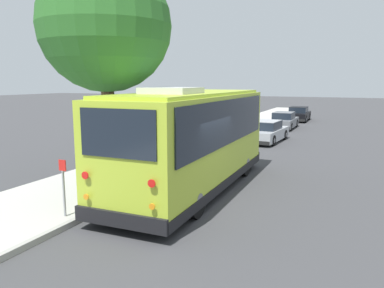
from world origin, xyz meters
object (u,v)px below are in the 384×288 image
at_px(parked_sedan_black, 299,114).
at_px(street_tree, 107,17).
at_px(parked_sedan_gray, 284,121).
at_px(sign_post_near, 64,187).
at_px(sign_post_far, 97,182).
at_px(parked_sedan_silver, 266,132).
at_px(fire_hydrant, 217,139).
at_px(shuttle_bus, 193,136).

xyz_separation_m(parked_sedan_black, street_tree, (-25.18, 2.16, 4.90)).
xyz_separation_m(parked_sedan_gray, street_tree, (-18.98, 1.98, 4.91)).
bearing_deg(street_tree, sign_post_near, -169.08).
distance_m(parked_sedan_gray, sign_post_far, 20.51).
xyz_separation_m(parked_sedan_silver, sign_post_near, (-14.86, 1.68, 0.32)).
bearing_deg(fire_hydrant, sign_post_near, -179.84).
relative_size(shuttle_bus, sign_post_near, 5.87).
bearing_deg(parked_sedan_gray, sign_post_far, 176.17).
relative_size(shuttle_bus, parked_sedan_black, 1.97).
xyz_separation_m(shuttle_bus, parked_sedan_gray, (17.80, 0.35, -1.23)).
bearing_deg(parked_sedan_silver, sign_post_near, 177.12).
bearing_deg(shuttle_bus, sign_post_near, 154.68).
relative_size(parked_sedan_black, fire_hydrant, 5.43).
distance_m(shuttle_bus, sign_post_far, 3.39).
relative_size(parked_sedan_gray, sign_post_far, 3.64).
bearing_deg(parked_sedan_black, sign_post_near, 176.25).
distance_m(parked_sedan_black, fire_hydrant, 16.88).
height_order(parked_sedan_gray, sign_post_far, sign_post_far).
distance_m(shuttle_bus, parked_sedan_silver, 10.96).
distance_m(street_tree, sign_post_near, 5.39).
distance_m(parked_sedan_silver, parked_sedan_gray, 6.91).
distance_m(shuttle_bus, sign_post_near, 4.45).
height_order(parked_sedan_silver, fire_hydrant, parked_sedan_silver).
distance_m(shuttle_bus, street_tree, 4.52).
xyz_separation_m(parked_sedan_black, fire_hydrant, (-16.80, 1.65, -0.04)).
bearing_deg(sign_post_far, shuttle_bus, -33.99).
bearing_deg(sign_post_near, parked_sedan_gray, -3.79).
relative_size(parked_sedan_gray, fire_hydrant, 5.11).
xyz_separation_m(street_tree, fire_hydrant, (8.39, -0.51, -4.94)).
bearing_deg(parked_sedan_silver, sign_post_far, 176.51).
height_order(sign_post_far, fire_hydrant, sign_post_far).
relative_size(parked_sedan_silver, street_tree, 0.57).
bearing_deg(sign_post_far, fire_hydrant, 0.18).
xyz_separation_m(parked_sedan_gray, parked_sedan_black, (6.20, -0.18, 0.02)).
distance_m(sign_post_near, fire_hydrant, 11.17).
bearing_deg(shuttle_bus, parked_sedan_gray, 0.16).
bearing_deg(fire_hydrant, street_tree, 176.55).
relative_size(shuttle_bus, sign_post_far, 7.61).
height_order(parked_sedan_gray, sign_post_near, sign_post_near).
relative_size(parked_sedan_silver, parked_sedan_black, 0.99).
bearing_deg(parked_sedan_black, fire_hydrant, 173.95).
bearing_deg(parked_sedan_black, sign_post_far, 176.09).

